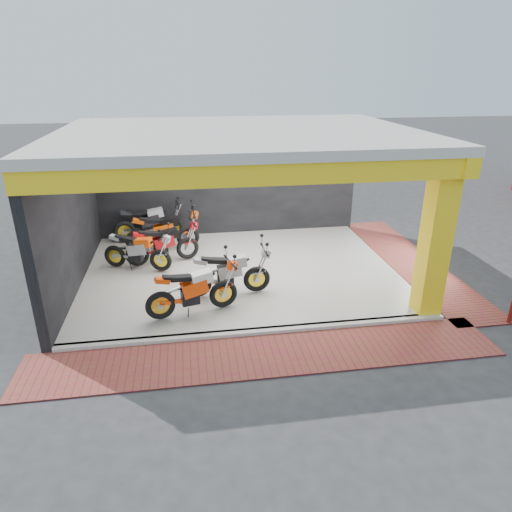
# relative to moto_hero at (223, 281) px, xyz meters

# --- Properties ---
(ground) EXTENTS (80.00, 80.00, 0.00)m
(ground) POSITION_rel_moto_hero_xyz_m (0.63, -0.01, -0.75)
(ground) COLOR #2D2D30
(ground) RESTS_ON ground
(showroom_floor) EXTENTS (8.00, 6.00, 0.10)m
(showroom_floor) POSITION_rel_moto_hero_xyz_m (0.63, 1.99, -0.70)
(showroom_floor) COLOR white
(showroom_floor) RESTS_ON ground
(showroom_ceiling) EXTENTS (8.40, 6.40, 0.20)m
(showroom_ceiling) POSITION_rel_moto_hero_xyz_m (0.63, 1.99, 2.85)
(showroom_ceiling) COLOR beige
(showroom_ceiling) RESTS_ON corner_column
(back_wall) EXTENTS (8.20, 0.20, 3.50)m
(back_wall) POSITION_rel_moto_hero_xyz_m (0.63, 5.09, 1.00)
(back_wall) COLOR black
(back_wall) RESTS_ON ground
(left_wall) EXTENTS (0.20, 6.20, 3.50)m
(left_wall) POSITION_rel_moto_hero_xyz_m (-3.47, 1.99, 1.00)
(left_wall) COLOR black
(left_wall) RESTS_ON ground
(corner_column) EXTENTS (0.50, 0.50, 3.50)m
(corner_column) POSITION_rel_moto_hero_xyz_m (4.38, -0.76, 1.00)
(corner_column) COLOR yellow
(corner_column) RESTS_ON ground
(header_beam_front) EXTENTS (8.40, 0.30, 0.40)m
(header_beam_front) POSITION_rel_moto_hero_xyz_m (0.63, -1.01, 2.55)
(header_beam_front) COLOR yellow
(header_beam_front) RESTS_ON corner_column
(header_beam_right) EXTENTS (0.30, 6.40, 0.40)m
(header_beam_right) POSITION_rel_moto_hero_xyz_m (4.63, 1.99, 2.55)
(header_beam_right) COLOR yellow
(header_beam_right) RESTS_ON corner_column
(floor_kerb) EXTENTS (8.00, 0.20, 0.10)m
(floor_kerb) POSITION_rel_moto_hero_xyz_m (0.63, -1.03, -0.70)
(floor_kerb) COLOR white
(floor_kerb) RESTS_ON ground
(paver_front) EXTENTS (9.00, 1.40, 0.03)m
(paver_front) POSITION_rel_moto_hero_xyz_m (0.63, -1.81, -0.74)
(paver_front) COLOR maroon
(paver_front) RESTS_ON ground
(paver_right) EXTENTS (1.40, 7.00, 0.03)m
(paver_right) POSITION_rel_moto_hero_xyz_m (5.43, 1.99, -0.74)
(paver_right) COLOR maroon
(paver_right) RESTS_ON ground
(moto_hero) EXTENTS (2.26, 1.26, 1.30)m
(moto_hero) POSITION_rel_moto_hero_xyz_m (0.00, 0.00, 0.00)
(moto_hero) COLOR #FF440A
(moto_hero) RESTS_ON showroom_floor
(moto_row_a) EXTENTS (2.15, 0.86, 1.30)m
(moto_row_a) POSITION_rel_moto_hero_xyz_m (0.84, 0.64, -0.00)
(moto_row_a) COLOR #A2A4AA
(moto_row_a) RESTS_ON showroom_floor
(moto_row_b) EXTENTS (2.21, 1.20, 1.28)m
(moto_row_b) POSITION_rel_moto_hero_xyz_m (-0.73, 2.92, -0.01)
(moto_row_b) COLOR #B31317
(moto_row_b) RESTS_ON showroom_floor
(moto_row_c) EXTENTS (2.13, 1.42, 1.22)m
(moto_row_c) POSITION_rel_moto_hero_xyz_m (-1.43, 2.19, -0.04)
(moto_row_c) COLOR #9A9CA1
(moto_row_c) RESTS_ON showroom_floor
(moto_row_d) EXTENTS (2.27, 0.97, 1.35)m
(moto_row_d) POSITION_rel_moto_hero_xyz_m (-0.70, 3.75, 0.03)
(moto_row_d) COLOR #E24C09
(moto_row_d) RESTS_ON showroom_floor
(moto_row_e) EXTENTS (2.31, 1.09, 1.36)m
(moto_row_e) POSITION_rel_moto_hero_xyz_m (-1.15, 4.71, 0.03)
(moto_row_e) COLOR black
(moto_row_e) RESTS_ON showroom_floor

